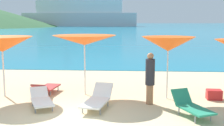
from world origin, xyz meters
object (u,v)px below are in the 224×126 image
object	(u,v)px
umbrella_3	(84,40)
lounge_chair_3	(98,99)
umbrella_4	(168,44)
cruise_ship	(80,12)
lounge_chair_7	(41,99)
beachgoer_4	(150,77)
lounge_chair_8	(46,87)
cooler_box	(214,95)
lounge_chair_6	(191,106)
umbrella_2	(2,44)

from	to	relation	value
umbrella_3	lounge_chair_3	world-z (taller)	umbrella_3
umbrella_4	cruise_ship	distance (m)	152.08
lounge_chair_7	lounge_chair_3	bearing A→B (deg)	-23.12
lounge_chair_3	umbrella_4	bearing A→B (deg)	38.50
lounge_chair_7	beachgoer_4	bearing A→B (deg)	-15.93
lounge_chair_3	lounge_chair_8	distance (m)	2.60
lounge_chair_8	cooler_box	size ratio (longest dim) A/B	3.10
lounge_chair_6	cruise_ship	size ratio (longest dim) A/B	0.02
umbrella_3	lounge_chair_6	distance (m)	4.40
beachgoer_4	cruise_ship	bearing A→B (deg)	150.79
cooler_box	cruise_ship	xyz separation A→B (m)	(-31.61, 148.97, 7.76)
umbrella_3	lounge_chair_8	distance (m)	2.27
lounge_chair_3	lounge_chair_6	size ratio (longest dim) A/B	1.16
beachgoer_4	umbrella_4	bearing A→B (deg)	97.74
lounge_chair_6	umbrella_3	bearing A→B (deg)	122.32
beachgoer_4	cruise_ship	world-z (taller)	cruise_ship
umbrella_2	cruise_ship	bearing A→B (deg)	99.22
cooler_box	lounge_chair_6	bearing A→B (deg)	-118.97
lounge_chair_8	cruise_ship	world-z (taller)	cruise_ship
lounge_chair_7	lounge_chair_8	size ratio (longest dim) A/B	1.01
lounge_chair_8	beachgoer_4	bearing A→B (deg)	170.78
lounge_chair_7	lounge_chair_8	bearing A→B (deg)	75.92
umbrella_2	lounge_chair_6	distance (m)	6.69
lounge_chair_3	cooler_box	size ratio (longest dim) A/B	3.50
cooler_box	lounge_chair_7	bearing A→B (deg)	-163.91
umbrella_3	umbrella_4	distance (m)	2.97
umbrella_3	beachgoer_4	distance (m)	2.78
lounge_chair_8	cooler_box	bearing A→B (deg)	-176.73
umbrella_3	cooler_box	xyz separation A→B (m)	(4.55, -0.40, -1.83)
umbrella_2	lounge_chair_3	bearing A→B (deg)	-18.34
umbrella_2	lounge_chair_7	world-z (taller)	umbrella_2
umbrella_4	beachgoer_4	size ratio (longest dim) A/B	1.28
umbrella_4	lounge_chair_7	distance (m)	4.56
lounge_chair_3	lounge_chair_6	bearing A→B (deg)	-2.29
umbrella_3	beachgoer_4	size ratio (longest dim) A/B	1.47
umbrella_3	cruise_ship	xyz separation A→B (m)	(-27.06, 148.57, 5.93)
lounge_chair_3	lounge_chair_7	world-z (taller)	lounge_chair_3
umbrella_4	lounge_chair_7	bearing A→B (deg)	-162.37
lounge_chair_3	cruise_ship	distance (m)	152.91
umbrella_2	cooler_box	xyz separation A→B (m)	(7.41, 0.05, -1.70)
lounge_chair_3	beachgoer_4	bearing A→B (deg)	27.50
umbrella_2	lounge_chair_7	distance (m)	2.68
lounge_chair_8	lounge_chair_6	bearing A→B (deg)	162.25
lounge_chair_3	lounge_chair_7	xyz separation A→B (m)	(-1.77, -0.07, -0.03)
beachgoer_4	cooler_box	world-z (taller)	beachgoer_4
umbrella_2	umbrella_4	xyz separation A→B (m)	(5.79, 0.05, 0.04)
lounge_chair_3	umbrella_2	bearing A→B (deg)	172.14
lounge_chair_7	cruise_ship	world-z (taller)	cruise_ship
umbrella_4	lounge_chair_8	bearing A→B (deg)	175.65
umbrella_2	lounge_chair_6	size ratio (longest dim) A/B	1.42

